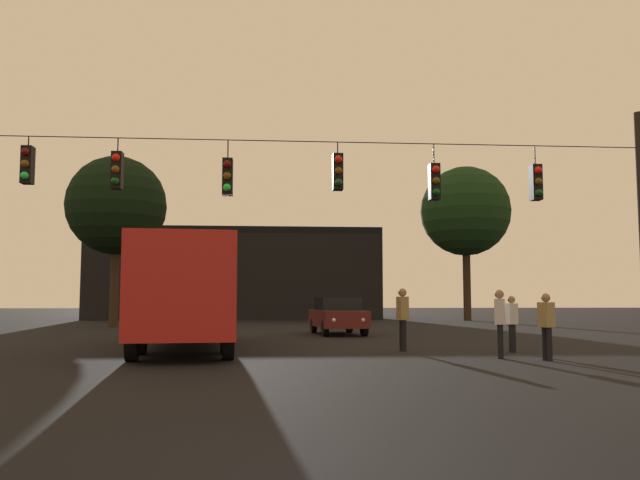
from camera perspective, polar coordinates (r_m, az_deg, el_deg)
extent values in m
plane|color=black|center=(29.82, -3.55, -7.95)|extent=(168.00, 168.00, 0.00)
cylinder|color=black|center=(17.22, -2.68, 8.56)|extent=(19.02, 0.02, 0.02)
cylinder|color=black|center=(18.21, -23.96, 7.81)|extent=(0.03, 0.03, 0.25)
cube|color=black|center=(18.08, -24.03, 5.95)|extent=(0.26, 0.32, 0.95)
sphere|color=#510A0A|center=(17.98, -24.19, 7.00)|extent=(0.20, 0.20, 0.20)
sphere|color=#5B3D0C|center=(17.92, -24.22, 6.06)|extent=(0.20, 0.20, 0.20)
sphere|color=#1EE04C|center=(17.86, -24.26, 5.12)|extent=(0.20, 0.20, 0.20)
cylinder|color=black|center=(17.59, -17.13, 7.86)|extent=(0.03, 0.03, 0.36)
cube|color=black|center=(17.46, -17.18, 5.77)|extent=(0.26, 0.32, 0.95)
sphere|color=red|center=(17.34, -17.29, 6.85)|extent=(0.20, 0.20, 0.20)
sphere|color=#5B3D0C|center=(17.28, -17.32, 5.88)|extent=(0.20, 0.20, 0.20)
sphere|color=#0C4219|center=(17.23, -17.34, 4.90)|extent=(0.20, 0.20, 0.20)
cylinder|color=black|center=(17.19, -7.99, 7.77)|extent=(0.03, 0.03, 0.48)
cube|color=black|center=(17.04, -8.02, 5.43)|extent=(0.26, 0.32, 0.95)
sphere|color=#510A0A|center=(16.92, -8.04, 6.54)|extent=(0.20, 0.20, 0.20)
sphere|color=#5B3D0C|center=(16.86, -8.06, 5.54)|extent=(0.20, 0.20, 0.20)
sphere|color=#1EE04C|center=(16.81, -8.07, 4.54)|extent=(0.20, 0.20, 0.20)
cylinder|color=black|center=(17.27, 1.54, 7.96)|extent=(0.03, 0.03, 0.31)
cube|color=black|center=(17.14, 1.55, 5.91)|extent=(0.26, 0.32, 0.95)
sphere|color=red|center=(17.02, 1.61, 7.02)|extent=(0.20, 0.20, 0.20)
sphere|color=#5B3D0C|center=(16.96, 1.61, 6.03)|extent=(0.20, 0.20, 0.20)
sphere|color=#0C4219|center=(16.90, 1.61, 5.03)|extent=(0.20, 0.20, 0.20)
cylinder|color=black|center=(17.69, 9.85, 7.35)|extent=(0.03, 0.03, 0.53)
cube|color=black|center=(17.54, 9.88, 4.99)|extent=(0.26, 0.32, 0.95)
sphere|color=red|center=(17.43, 10.01, 6.06)|extent=(0.20, 0.20, 0.20)
sphere|color=#5B3D0C|center=(17.37, 10.03, 5.09)|extent=(0.20, 0.20, 0.20)
sphere|color=#0C4219|center=(17.32, 10.05, 4.12)|extent=(0.20, 0.20, 0.20)
cylinder|color=black|center=(18.56, 18.14, 6.97)|extent=(0.03, 0.03, 0.51)
cube|color=black|center=(18.42, 18.21, 4.75)|extent=(0.26, 0.32, 0.95)
sphere|color=red|center=(18.31, 18.40, 5.77)|extent=(0.20, 0.20, 0.20)
sphere|color=#5B3D0C|center=(18.26, 18.43, 4.85)|extent=(0.20, 0.20, 0.20)
sphere|color=#0C4219|center=(18.21, 18.45, 3.92)|extent=(0.20, 0.20, 0.20)
cube|color=#B21E19|center=(20.23, -11.45, -4.22)|extent=(3.47, 11.18, 2.50)
cube|color=black|center=(20.25, -11.42, -2.49)|extent=(3.45, 10.53, 0.70)
cylinder|color=black|center=(24.26, -13.86, -7.27)|extent=(0.37, 1.02, 1.00)
cylinder|color=black|center=(24.20, -8.57, -7.36)|extent=(0.37, 1.02, 1.00)
cylinder|color=black|center=(18.13, -15.28, -7.99)|extent=(0.37, 1.02, 1.00)
cylinder|color=black|center=(18.05, -8.18, -8.13)|extent=(0.37, 1.02, 1.00)
cylinder|color=black|center=(16.16, -15.96, -8.34)|extent=(0.37, 1.02, 1.00)
cylinder|color=black|center=(16.08, -7.99, -8.50)|extent=(0.37, 1.02, 1.00)
cube|color=beige|center=(23.55, -11.18, -2.86)|extent=(2.62, 1.03, 0.56)
cube|color=beige|center=(17.51, -11.69, -2.08)|extent=(2.62, 1.03, 0.56)
cube|color=#511919|center=(27.52, 1.55, -6.82)|extent=(2.17, 4.44, 0.68)
cube|color=black|center=(27.66, 1.48, -5.57)|extent=(1.78, 2.45, 0.52)
cylinder|color=black|center=(26.32, 3.85, -7.62)|extent=(0.28, 0.66, 0.64)
cylinder|color=black|center=(25.99, 0.44, -7.66)|extent=(0.28, 0.66, 0.64)
cylinder|color=black|center=(29.08, 2.55, -7.40)|extent=(0.28, 0.66, 0.64)
cylinder|color=black|center=(28.79, -0.56, -7.42)|extent=(0.28, 0.66, 0.64)
sphere|color=white|center=(25.59, 3.74, -6.93)|extent=(0.18, 0.18, 0.18)
sphere|color=white|center=(25.35, 1.18, -6.96)|extent=(0.18, 0.18, 0.18)
cylinder|color=black|center=(19.10, 16.27, -8.17)|extent=(0.14, 0.14, 0.76)
cylinder|color=black|center=(18.95, 16.43, -8.19)|extent=(0.14, 0.14, 0.76)
cube|color=silver|center=(19.00, 16.30, -6.16)|extent=(0.25, 0.37, 0.57)
sphere|color=#8C6B51|center=(19.00, 16.27, -4.99)|extent=(0.21, 0.21, 0.21)
cylinder|color=black|center=(16.74, 18.93, -8.50)|extent=(0.14, 0.14, 0.79)
cylinder|color=black|center=(16.61, 19.27, -8.52)|extent=(0.14, 0.14, 0.79)
cube|color=#997F4C|center=(16.65, 19.03, -6.15)|extent=(0.32, 0.41, 0.59)
sphere|color=#8C6B51|center=(16.64, 18.99, -4.76)|extent=(0.21, 0.21, 0.21)
cylinder|color=black|center=(16.86, 15.37, -8.49)|extent=(0.14, 0.14, 0.83)
cylinder|color=black|center=(17.02, 15.39, -8.46)|extent=(0.14, 0.14, 0.83)
cube|color=silver|center=(16.91, 15.32, -6.01)|extent=(0.36, 0.42, 0.63)
sphere|color=#8C6B51|center=(16.91, 15.29, -4.56)|extent=(0.23, 0.23, 0.23)
cylinder|color=black|center=(18.87, 7.11, -8.21)|extent=(0.14, 0.14, 0.87)
cylinder|color=black|center=(18.72, 7.29, -8.23)|extent=(0.14, 0.14, 0.87)
cube|color=#997F4C|center=(18.77, 7.17, -5.90)|extent=(0.30, 0.40, 0.65)
sphere|color=#8C6B51|center=(18.77, 7.16, -4.54)|extent=(0.24, 0.24, 0.24)
cube|color=black|center=(51.08, -7.20, -3.31)|extent=(21.20, 8.64, 6.16)
cube|color=black|center=(51.30, -7.16, 0.41)|extent=(21.20, 8.64, 0.50)
cylinder|color=#2D2116|center=(46.65, 12.62, -3.51)|extent=(0.53, 0.53, 5.42)
sphere|color=black|center=(47.04, 12.50, 2.46)|extent=(6.24, 6.24, 6.24)
cylinder|color=#2D2116|center=(36.29, -17.41, -3.61)|extent=(0.45, 0.45, 4.59)
sphere|color=black|center=(36.63, -17.23, 2.88)|extent=(5.26, 5.26, 5.26)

